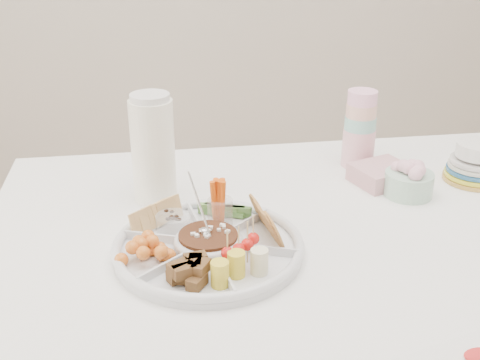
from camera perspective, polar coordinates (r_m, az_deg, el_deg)
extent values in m
cylinder|color=white|center=(1.22, -3.02, -6.10)|extent=(0.49, 0.49, 0.04)
cylinder|color=#4B2919|center=(1.21, -3.03, -5.79)|extent=(0.15, 0.15, 0.04)
cylinder|color=#BCDDB7|center=(1.63, 11.32, 5.23)|extent=(0.11, 0.11, 0.24)
cylinder|color=white|center=(1.41, -8.26, 3.12)|extent=(0.10, 0.10, 0.26)
cylinder|color=#9BBBA9|center=(1.51, 15.75, 0.14)|extent=(0.13, 0.13, 0.09)
cube|color=#D0959D|center=(1.57, 13.28, 0.53)|extent=(0.17, 0.16, 0.05)
cylinder|color=gold|center=(1.64, 21.47, 1.55)|extent=(0.17, 0.17, 0.10)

